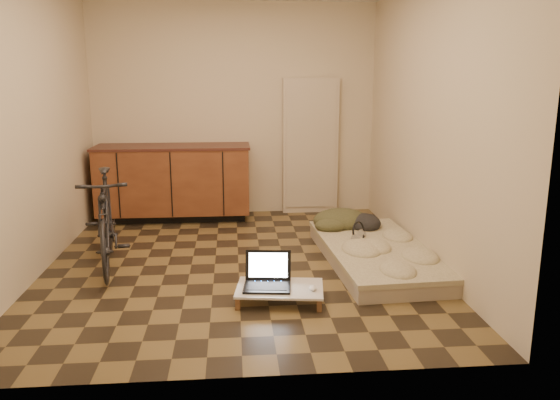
{
  "coord_description": "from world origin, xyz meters",
  "views": [
    {
      "loc": [
        -0.03,
        -4.89,
        1.72
      ],
      "look_at": [
        0.41,
        0.23,
        0.55
      ],
      "focal_mm": 35.0,
      "sensor_mm": 36.0,
      "label": 1
    }
  ],
  "objects": [
    {
      "name": "clothing_pile",
      "position": [
        1.17,
        0.65,
        0.29
      ],
      "size": [
        0.66,
        0.56,
        0.25
      ],
      "primitive_type": null,
      "rotation": [
        0.0,
        0.0,
        0.05
      ],
      "color": "#393A22",
      "rests_on": "futon"
    },
    {
      "name": "bicycle",
      "position": [
        -1.19,
        0.01,
        0.49
      ],
      "size": [
        0.7,
        1.57,
        0.98
      ],
      "primitive_type": "imported",
      "rotation": [
        0.0,
        0.0,
        0.18
      ],
      "color": "black",
      "rests_on": "ground"
    },
    {
      "name": "appliance_panel",
      "position": [
        0.95,
        1.94,
        0.85
      ],
      "size": [
        0.7,
        0.1,
        1.7
      ],
      "primitive_type": "cube",
      "color": "beige",
      "rests_on": "ground"
    },
    {
      "name": "lap_desk",
      "position": [
        0.31,
        -0.9,
        0.1
      ],
      "size": [
        0.73,
        0.52,
        0.11
      ],
      "rotation": [
        0.0,
        0.0,
        -0.14
      ],
      "color": "brown",
      "rests_on": "ground"
    },
    {
      "name": "mouse",
      "position": [
        0.56,
        -0.98,
        0.13
      ],
      "size": [
        0.07,
        0.1,
        0.03
      ],
      "primitive_type": "ellipsoid",
      "rotation": [
        0.0,
        0.0,
        -0.1
      ],
      "color": "white",
      "rests_on": "lap_desk"
    },
    {
      "name": "room_shell",
      "position": [
        0.0,
        0.0,
        1.3
      ],
      "size": [
        3.5,
        4.0,
        2.6
      ],
      "color": "brown",
      "rests_on": "ground"
    },
    {
      "name": "headphones",
      "position": [
        1.18,
        0.14,
        0.24
      ],
      "size": [
        0.32,
        0.33,
        0.16
      ],
      "primitive_type": null,
      "rotation": [
        0.0,
        0.0,
        0.82
      ],
      "color": "black",
      "rests_on": "futon"
    },
    {
      "name": "laptop",
      "position": [
        0.22,
        -0.87,
        0.16
      ],
      "size": [
        0.4,
        0.36,
        0.25
      ],
      "rotation": [
        0.0,
        0.0,
        -0.12
      ],
      "color": "black",
      "rests_on": "lap_desk"
    },
    {
      "name": "futon",
      "position": [
        1.3,
        -0.08,
        0.08
      ],
      "size": [
        1.02,
        1.96,
        0.16
      ],
      "rotation": [
        0.0,
        0.0,
        0.05
      ],
      "color": "#AD9F8A",
      "rests_on": "ground"
    },
    {
      "name": "cabinets",
      "position": [
        -0.75,
        1.7,
        0.47
      ],
      "size": [
        1.84,
        0.62,
        0.91
      ],
      "color": "black",
      "rests_on": "ground"
    }
  ]
}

